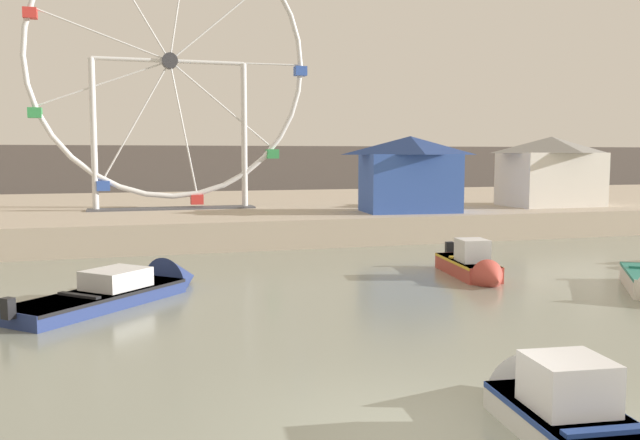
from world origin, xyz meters
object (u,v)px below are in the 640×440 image
object	(u,v)px
motorboat_navy_blue	(135,288)
carnival_booth_white_ticket	(551,170)
motorboat_pale_grey	(555,407)
ferris_wheel_white_frame	(170,66)
motorboat_faded_red	(474,267)
carnival_booth_blue_tent	(410,173)

from	to	relation	value
motorboat_navy_blue	carnival_booth_white_ticket	bearing A→B (deg)	-17.32
motorboat_pale_grey	ferris_wheel_white_frame	distance (m)	25.23
motorboat_faded_red	ferris_wheel_white_frame	size ratio (longest dim) A/B	0.32
motorboat_pale_grey	carnival_booth_white_ticket	world-z (taller)	carnival_booth_white_ticket
ferris_wheel_white_frame	carnival_booth_blue_tent	bearing A→B (deg)	-24.56
motorboat_pale_grey	motorboat_navy_blue	size ratio (longest dim) A/B	0.81
motorboat_pale_grey	carnival_booth_white_ticket	size ratio (longest dim) A/B	0.87
motorboat_pale_grey	carnival_booth_white_ticket	xyz separation A→B (m)	(14.79, 20.75, 2.57)
motorboat_pale_grey	carnival_booth_blue_tent	world-z (taller)	carnival_booth_blue_tent
motorboat_navy_blue	carnival_booth_blue_tent	distance (m)	15.34
ferris_wheel_white_frame	carnival_booth_white_ticket	bearing A→B (deg)	-10.10
ferris_wheel_white_frame	carnival_booth_blue_tent	size ratio (longest dim) A/B	2.79
motorboat_faded_red	motorboat_pale_grey	xyz separation A→B (m)	(-4.45, -9.90, -0.05)
motorboat_navy_blue	motorboat_faded_red	bearing A→B (deg)	-46.41
motorboat_pale_grey	carnival_booth_blue_tent	xyz separation A→B (m)	(6.71, 19.46, 2.53)
ferris_wheel_white_frame	carnival_booth_white_ticket	xyz separation A→B (m)	(17.91, -3.19, -4.73)
motorboat_faded_red	ferris_wheel_white_frame	bearing A→B (deg)	-143.33
ferris_wheel_white_frame	carnival_booth_blue_tent	world-z (taller)	ferris_wheel_white_frame
motorboat_faded_red	motorboat_pale_grey	world-z (taller)	motorboat_faded_red
motorboat_faded_red	carnival_booth_blue_tent	distance (m)	10.12
motorboat_pale_grey	carnival_booth_white_ticket	bearing A→B (deg)	-29.06
motorboat_navy_blue	ferris_wheel_white_frame	world-z (taller)	ferris_wheel_white_frame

